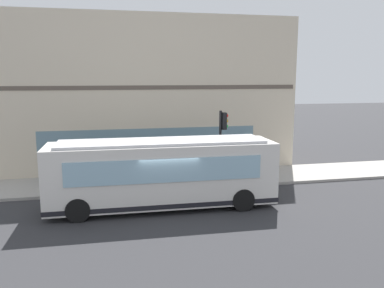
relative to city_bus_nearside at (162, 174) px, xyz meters
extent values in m
plane|color=#2D2D30|center=(-0.29, -0.14, -1.55)|extent=(120.00, 120.00, 0.00)
cube|color=#9E9991|center=(4.19, -0.14, -1.48)|extent=(3.76, 40.00, 0.15)
cube|color=beige|center=(9.34, -0.14, 3.17)|extent=(6.55, 18.33, 9.45)
cube|color=brown|center=(6.22, -0.14, 3.64)|extent=(0.36, 17.97, 0.24)
cube|color=slate|center=(6.12, -0.14, 0.05)|extent=(0.12, 12.83, 2.40)
cube|color=silver|center=(0.00, -0.02, 0.05)|extent=(2.65, 10.04, 2.70)
cube|color=silver|center=(0.00, -0.02, 1.46)|extent=(2.26, 9.03, 0.12)
cube|color=#8CB2C6|center=(0.07, 4.96, 0.50)|extent=(2.20, 0.11, 1.20)
cube|color=#8CB2C6|center=(1.27, -0.03, 0.45)|extent=(0.18, 8.20, 1.00)
cube|color=#8CB2C6|center=(-1.27, 0.00, 0.45)|extent=(0.18, 8.20, 1.00)
cube|color=black|center=(0.00, -0.02, -1.12)|extent=(2.69, 10.08, 0.20)
cylinder|color=black|center=(1.20, 3.57, -1.05)|extent=(0.32, 1.00, 1.00)
cylinder|color=black|center=(-1.10, 3.60, -1.05)|extent=(0.32, 1.00, 1.00)
cylinder|color=black|center=(1.10, -3.43, -1.05)|extent=(0.32, 1.00, 1.00)
cylinder|color=black|center=(-1.20, -3.40, -1.05)|extent=(0.32, 1.00, 1.00)
cylinder|color=black|center=(2.87, -3.51, 0.55)|extent=(0.14, 0.14, 3.91)
cube|color=black|center=(2.87, -3.70, 1.96)|extent=(0.32, 0.24, 0.90)
sphere|color=red|center=(2.87, -3.83, 2.24)|extent=(0.20, 0.20, 0.20)
sphere|color=yellow|center=(2.87, -3.83, 1.96)|extent=(0.20, 0.20, 0.20)
sphere|color=green|center=(2.87, -3.83, 1.68)|extent=(0.20, 0.20, 0.20)
cylinder|color=yellow|center=(4.62, 1.82, -1.13)|extent=(0.24, 0.24, 0.55)
sphere|color=yellow|center=(4.62, 1.82, -0.77)|extent=(0.22, 0.22, 0.22)
cylinder|color=yellow|center=(4.62, 1.65, -1.08)|extent=(0.10, 0.12, 0.10)
cylinder|color=yellow|center=(4.79, 1.82, -1.08)|extent=(0.12, 0.10, 0.10)
cylinder|color=#99994C|center=(3.05, -0.06, -0.99)|extent=(0.14, 0.14, 0.83)
cylinder|color=#99994C|center=(2.92, 0.07, -0.99)|extent=(0.14, 0.14, 0.83)
cylinder|color=silver|center=(2.98, 0.01, -0.24)|extent=(0.32, 0.32, 0.66)
sphere|color=#9E704C|center=(2.98, 0.01, 0.20)|extent=(0.23, 0.23, 0.23)
cylinder|color=#B23338|center=(3.12, -1.76, -0.99)|extent=(0.14, 0.14, 0.83)
cylinder|color=#B23338|center=(3.00, -1.62, -0.99)|extent=(0.14, 0.14, 0.83)
cylinder|color=#3359A5|center=(3.06, -1.69, -0.25)|extent=(0.32, 0.32, 0.65)
sphere|color=beige|center=(3.06, -1.69, 0.19)|extent=(0.22, 0.22, 0.22)
cube|color=#197233|center=(4.65, 3.18, -0.95)|extent=(0.44, 0.40, 0.90)
cube|color=#8CB2C6|center=(4.65, 2.97, -0.77)|extent=(0.35, 0.03, 0.30)
camera|label=1|loc=(-16.89, 2.22, 4.31)|focal=36.66mm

